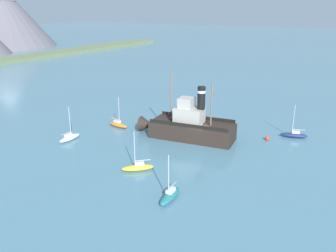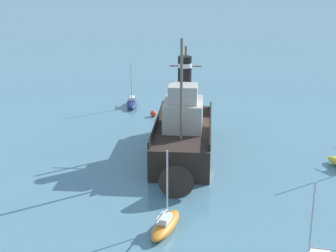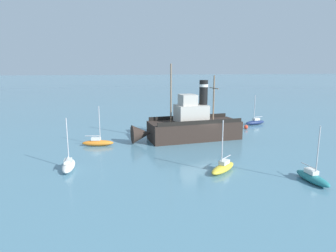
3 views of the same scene
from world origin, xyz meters
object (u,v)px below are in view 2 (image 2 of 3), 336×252
(mooring_buoy, at_px, (153,114))
(old_tugboat, at_px, (183,135))
(sailboat_navy, at_px, (132,103))
(sailboat_orange, at_px, (165,224))

(mooring_buoy, bearing_deg, old_tugboat, 116.08)
(sailboat_navy, height_order, mooring_buoy, sailboat_navy)
(sailboat_navy, bearing_deg, old_tugboat, 121.59)
(sailboat_orange, distance_m, mooring_buoy, 22.98)
(old_tugboat, distance_m, mooring_buoy, 11.44)
(old_tugboat, relative_size, sailboat_navy, 3.00)
(sailboat_orange, bearing_deg, old_tugboat, -83.96)
(old_tugboat, bearing_deg, sailboat_orange, 96.04)
(sailboat_orange, bearing_deg, sailboat_navy, -69.53)
(sailboat_orange, xyz_separation_m, mooring_buoy, (6.25, -22.11, -0.11))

